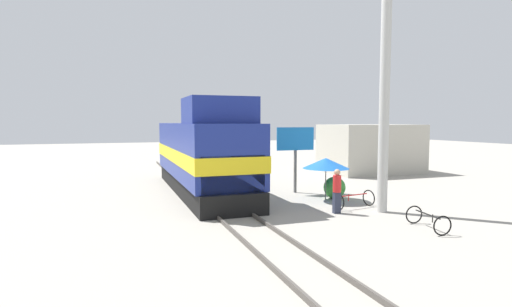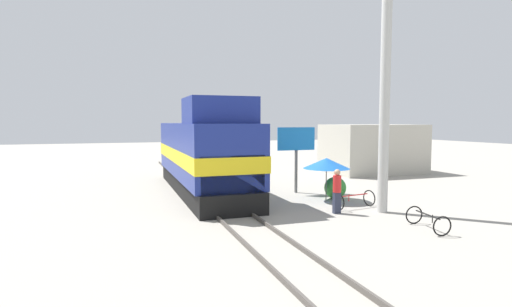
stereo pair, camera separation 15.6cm
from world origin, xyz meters
TOP-DOWN VIEW (x-y plane):
  - ground_plane at (0.00, 0.00)m, footprint 120.00×120.00m
  - rail_near at (-0.72, 0.00)m, footprint 0.08×42.23m
  - rail_far at (0.72, 0.00)m, footprint 0.08×42.23m
  - locomotive at (0.00, 4.14)m, footprint 3.14×12.70m
  - utility_pole at (6.12, -2.78)m, footprint 1.80×0.42m
  - vendor_umbrella at (5.13, 0.22)m, footprint 2.24×2.24m
  - billboard_sign at (4.67, 2.66)m, footprint 2.13×0.12m
  - shrub_cluster at (5.81, 0.51)m, footprint 1.08×1.08m
  - person_bystander at (4.20, -2.36)m, footprint 0.34×0.34m
  - bicycle at (5.44, -1.74)m, footprint 1.95×1.05m
  - bicycle_spare at (5.89, -5.62)m, footprint 0.93×1.77m
  - building_block_distant at (13.76, 8.68)m, footprint 6.81×4.60m

SIDE VIEW (x-z plane):
  - ground_plane at x=0.00m, z-range 0.00..0.00m
  - rail_near at x=-0.72m, z-range 0.00..0.15m
  - rail_far at x=0.72m, z-range 0.00..0.15m
  - bicycle_spare at x=5.89m, z-range 0.01..0.69m
  - bicycle at x=5.44m, z-range 0.01..0.74m
  - shrub_cluster at x=5.81m, z-range 0.00..1.08m
  - person_bystander at x=4.20m, z-range 0.09..1.93m
  - building_block_distant at x=13.76m, z-range 0.00..3.59m
  - vendor_umbrella at x=5.13m, z-range 0.77..2.83m
  - locomotive at x=0.00m, z-range -0.42..4.44m
  - billboard_sign at x=4.67m, z-range 0.90..4.40m
  - utility_pole at x=6.12m, z-range 0.06..10.53m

